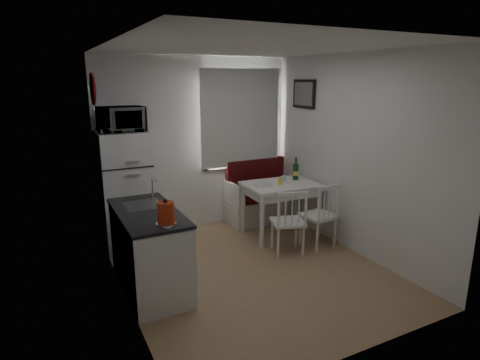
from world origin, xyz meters
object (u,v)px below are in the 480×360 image
Objects in this scene: fridge at (125,191)px; kettle at (166,213)px; dining_table at (281,189)px; wine_bottle at (296,169)px; kitchen_counter at (149,249)px; microwave at (121,119)px; bench at (268,200)px; chair_left at (292,215)px; chair_right at (323,209)px.

fridge is 1.79m from kettle.
kettle is (-2.08, -1.20, 0.33)m from dining_table.
kitchen_counter is at bearing -162.65° from wine_bottle.
microwave is 1.69× the size of wine_bottle.
wine_bottle is (0.32, 0.10, 0.26)m from dining_table.
bench reaches higher than dining_table.
kettle is at bearing -84.72° from kitchen_counter.
wine_bottle is at bearing -11.15° from fridge.
kettle is (0.03, -1.78, 0.23)m from fridge.
dining_table is (-0.20, -0.69, 0.37)m from bench.
fridge reaches higher than wine_bottle.
kettle reaches higher than chair_left.
kitchen_counter is 5.01× the size of kettle.
fridge reaches higher than bench.
bench is at bearing 101.76° from wine_bottle.
microwave is at bearing 169.99° from wine_bottle.
microwave is (-2.36, 1.19, 1.21)m from chair_right.
chair_left is at bearing -33.69° from fridge.
bench is 2.72m from microwave.
fridge is at bearing 90.00° from microwave.
bench is 1.37m from chair_right.
chair_left is at bearing 0.12° from kitchen_counter.
microwave is (-2.11, 0.53, 1.07)m from dining_table.
chair_right is at bearing 0.05° from kitchen_counter.
microwave is 1.88m from kettle.
chair_right is 2.68m from fridge.
kitchen_counter is at bearing 95.28° from kettle.
bench is 1.28× the size of dining_table.
bench is at bearing 84.02° from chair_right.
bench is 4.13× the size of wine_bottle.
kitchen_counter is 0.82× the size of fridge.
fridge is (-2.31, -0.11, 0.47)m from bench.
microwave is (-1.86, 1.19, 1.22)m from chair_left.
wine_bottle is at bearing 70.69° from chair_left.
kettle is at bearing -175.25° from chair_right.
wine_bottle reaches higher than chair_right.
chair_left is 1.06× the size of chair_right.
dining_table is 0.68× the size of fridge.
kettle reaches higher than dining_table.
microwave is (0.00, -0.05, 0.96)m from fridge.
chair_right is 0.87m from wine_bottle.
dining_table is at bearing 86.79° from chair_left.
bench is 5.31× the size of kettle.
dining_table is at bearing -162.63° from wine_bottle.
bench is 0.87m from wine_bottle.
fridge is at bearing -177.21° from bench.
chair_left is at bearing -108.27° from bench.
fridge reaches higher than chair_right.
dining_table is 1.90× the size of microwave.
kettle reaches higher than wine_bottle.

